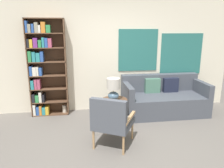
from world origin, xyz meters
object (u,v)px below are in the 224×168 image
at_px(couch, 163,99).
at_px(side_table, 114,102).
at_px(bookshelf, 43,68).
at_px(table_lamp, 113,88).
at_px(armchair, 111,119).

xyz_separation_m(couch, side_table, (-1.25, -0.58, 0.18)).
relative_size(bookshelf, couch, 1.15).
bearing_deg(couch, side_table, -155.15).
distance_m(side_table, table_lamp, 0.31).
xyz_separation_m(side_table, table_lamp, (-0.03, -0.03, 0.31)).
relative_size(couch, side_table, 3.28).
distance_m(armchair, table_lamp, 0.84).
height_order(side_table, table_lamp, table_lamp).
height_order(armchair, couch, armchair).
distance_m(bookshelf, table_lamp, 1.71).
height_order(bookshelf, armchair, bookshelf).
relative_size(side_table, table_lamp, 1.31).
bearing_deg(bookshelf, table_lamp, -32.23).
bearing_deg(bookshelf, couch, -6.20).
relative_size(bookshelf, armchair, 2.43).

